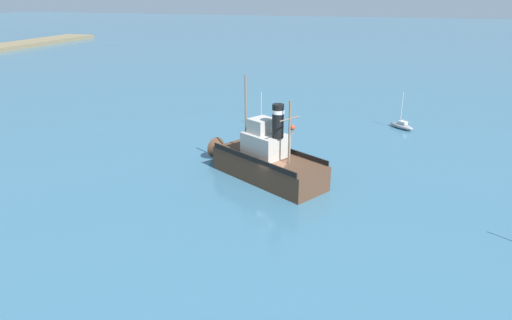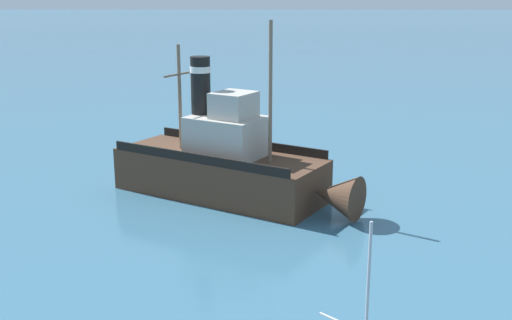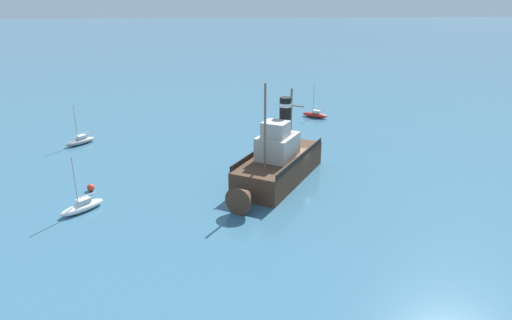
% 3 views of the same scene
% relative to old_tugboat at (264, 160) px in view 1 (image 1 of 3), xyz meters
% --- Properties ---
extents(ground_plane, '(600.00, 600.00, 0.00)m').
position_rel_old_tugboat_xyz_m(ground_plane, '(-2.28, -1.42, -1.83)').
color(ground_plane, '#38667F').
extents(old_tugboat, '(10.20, 14.13, 9.90)m').
position_rel_old_tugboat_xyz_m(old_tugboat, '(0.00, 0.00, 0.00)').
color(old_tugboat, '#4C3323').
rests_on(old_tugboat, ground).
extents(sailboat_grey, '(3.31, 3.60, 4.90)m').
position_rel_old_tugboat_xyz_m(sailboat_grey, '(21.88, -13.14, -1.40)').
color(sailboat_grey, gray).
rests_on(sailboat_grey, ground).
extents(sailboat_white, '(3.41, 3.51, 4.90)m').
position_rel_old_tugboat_xyz_m(sailboat_white, '(16.69, 5.01, -1.40)').
color(sailboat_white, white).
rests_on(sailboat_white, ground).
extents(mooring_buoy, '(0.67, 0.67, 0.67)m').
position_rel_old_tugboat_xyz_m(mooring_buoy, '(17.07, 0.87, -1.50)').
color(mooring_buoy, red).
rests_on(mooring_buoy, ground).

